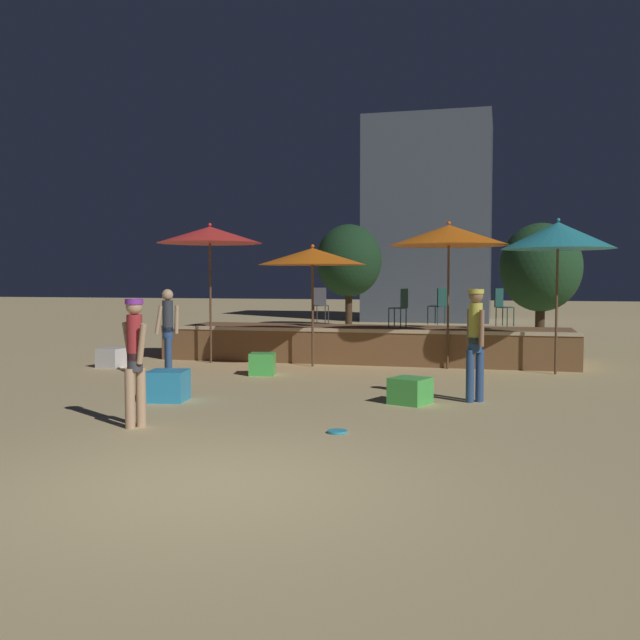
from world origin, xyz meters
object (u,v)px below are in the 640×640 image
(cube_seat_0, at_px, (410,391))
(bistro_chair_0, at_px, (439,302))
(cube_seat_3, at_px, (262,364))
(person_1, at_px, (135,355))
(patio_umbrella_0, at_px, (313,257))
(frisbee_disc, at_px, (337,432))
(bistro_chair_1, at_px, (502,303))
(background_tree_0, at_px, (349,261))
(person_2, at_px, (168,330))
(patio_umbrella_3, at_px, (449,235))
(bistro_chair_2, at_px, (401,304))
(bistro_chair_3, at_px, (320,302))
(patio_umbrella_2, at_px, (210,235))
(cube_seat_2, at_px, (168,386))
(background_tree_1, at_px, (541,268))
(patio_umbrella_1, at_px, (558,236))
(person_0, at_px, (475,337))
(cube_seat_1, at_px, (113,357))

(cube_seat_0, distance_m, bistro_chair_0, 6.79)
(cube_seat_3, bearing_deg, person_1, -89.33)
(patio_umbrella_0, xyz_separation_m, frisbee_disc, (2.08, -6.56, -2.43))
(bistro_chair_1, bearing_deg, background_tree_0, 60.29)
(bistro_chair_0, bearing_deg, person_2, -11.91)
(patio_umbrella_3, distance_m, bistro_chair_2, 2.04)
(patio_umbrella_0, relative_size, bistro_chair_3, 3.02)
(patio_umbrella_2, height_order, cube_seat_2, patio_umbrella_2)
(patio_umbrella_3, height_order, bistro_chair_2, patio_umbrella_3)
(cube_seat_2, distance_m, background_tree_1, 13.60)
(patio_umbrella_0, xyz_separation_m, background_tree_1, (5.19, 6.99, -0.16))
(patio_umbrella_1, xyz_separation_m, bistro_chair_1, (-1.09, 2.27, -1.46))
(person_2, height_order, frisbee_disc, person_2)
(person_2, distance_m, bistro_chair_2, 5.48)
(patio_umbrella_2, distance_m, bistro_chair_1, 7.08)
(bistro_chair_0, xyz_separation_m, bistro_chair_2, (-0.76, -1.39, 0.00))
(person_0, relative_size, bistro_chair_0, 2.00)
(patio_umbrella_1, distance_m, cube_seat_1, 9.85)
(cube_seat_0, relative_size, frisbee_disc, 2.75)
(background_tree_1, bearing_deg, patio_umbrella_2, -137.97)
(patio_umbrella_0, relative_size, bistro_chair_1, 3.02)
(frisbee_disc, bearing_deg, cube_seat_1, 139.81)
(frisbee_disc, bearing_deg, bistro_chair_2, 91.91)
(bistro_chair_1, relative_size, bistro_chair_3, 1.00)
(bistro_chair_3, bearing_deg, patio_umbrella_1, -52.32)
(patio_umbrella_2, bearing_deg, background_tree_1, 42.03)
(patio_umbrella_0, xyz_separation_m, patio_umbrella_1, (5.16, -0.02, 0.38))
(person_0, height_order, person_2, person_0)
(cube_seat_1, relative_size, bistro_chair_0, 0.69)
(bistro_chair_0, height_order, background_tree_1, background_tree_1)
(frisbee_disc, bearing_deg, patio_umbrella_3, 82.81)
(cube_seat_3, distance_m, bistro_chair_1, 6.18)
(patio_umbrella_2, height_order, bistro_chair_3, patio_umbrella_2)
(cube_seat_2, bearing_deg, person_0, 13.05)
(bistro_chair_0, relative_size, bistro_chair_3, 1.00)
(bistro_chair_0, bearing_deg, bistro_chair_2, 3.46)
(patio_umbrella_0, relative_size, person_0, 1.51)
(patio_umbrella_3, xyz_separation_m, person_0, (0.73, -4.14, -1.86))
(cube_seat_1, relative_size, bistro_chair_2, 0.69)
(person_2, distance_m, bistro_chair_0, 6.98)
(bistro_chair_3, bearing_deg, cube_seat_2, -125.24)
(patio_umbrella_0, bearing_deg, cube_seat_1, -164.18)
(patio_umbrella_1, distance_m, person_1, 9.14)
(patio_umbrella_0, xyz_separation_m, bistro_chair_1, (4.07, 2.25, -1.07))
(patio_umbrella_3, distance_m, cube_seat_3, 4.87)
(bistro_chair_1, distance_m, frisbee_disc, 9.13)
(frisbee_disc, xyz_separation_m, background_tree_0, (-3.98, 19.31, 2.66))
(patio_umbrella_2, xyz_separation_m, bistro_chair_3, (2.06, 2.20, -1.59))
(bistro_chair_0, distance_m, background_tree_0, 11.27)
(cube_seat_3, bearing_deg, person_2, -150.57)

